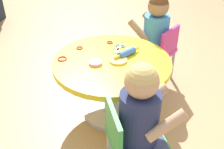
{
  "coord_description": "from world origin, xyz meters",
  "views": [
    {
      "loc": [
        -1.58,
        -0.31,
        1.42
      ],
      "look_at": [
        0.0,
        0.0,
        0.36
      ],
      "focal_mm": 43.19,
      "sensor_mm": 36.0,
      "label": 1
    }
  ],
  "objects_px": {
    "craft_table": "(112,75)",
    "craft_scissors": "(119,48)",
    "child_chair_left": "(131,141)",
    "seated_child_left": "(141,108)",
    "seated_child_right": "(156,26)",
    "child_chair_right": "(158,51)",
    "rolling_pin": "(127,53)"
  },
  "relations": [
    {
      "from": "craft_table",
      "to": "craft_scissors",
      "type": "distance_m",
      "value": 0.23
    },
    {
      "from": "seated_child_right",
      "to": "seated_child_left",
      "type": "bearing_deg",
      "value": 179.3
    },
    {
      "from": "rolling_pin",
      "to": "craft_scissors",
      "type": "relative_size",
      "value": 1.41
    },
    {
      "from": "craft_table",
      "to": "seated_child_right",
      "type": "relative_size",
      "value": 1.62
    },
    {
      "from": "child_chair_left",
      "to": "child_chair_right",
      "type": "distance_m",
      "value": 1.07
    },
    {
      "from": "child_chair_left",
      "to": "seated_child_left",
      "type": "distance_m",
      "value": 0.23
    },
    {
      "from": "craft_table",
      "to": "craft_scissors",
      "type": "relative_size",
      "value": 5.93
    },
    {
      "from": "child_chair_left",
      "to": "rolling_pin",
      "type": "xyz_separation_m",
      "value": [
        0.63,
        0.13,
        0.19
      ]
    },
    {
      "from": "seated_child_left",
      "to": "seated_child_right",
      "type": "bearing_deg",
      "value": -0.7
    },
    {
      "from": "craft_table",
      "to": "child_chair_right",
      "type": "distance_m",
      "value": 0.6
    },
    {
      "from": "seated_child_right",
      "to": "craft_scissors",
      "type": "bearing_deg",
      "value": 143.79
    },
    {
      "from": "child_chair_right",
      "to": "craft_scissors",
      "type": "bearing_deg",
      "value": 138.52
    },
    {
      "from": "child_chair_left",
      "to": "seated_child_right",
      "type": "height_order",
      "value": "seated_child_right"
    },
    {
      "from": "child_chair_right",
      "to": "child_chair_left",
      "type": "bearing_deg",
      "value": 175.45
    },
    {
      "from": "child_chair_right",
      "to": "rolling_pin",
      "type": "distance_m",
      "value": 0.52
    },
    {
      "from": "child_chair_left",
      "to": "seated_child_left",
      "type": "bearing_deg",
      "value": -65.2
    },
    {
      "from": "child_chair_left",
      "to": "craft_scissors",
      "type": "relative_size",
      "value": 3.85
    },
    {
      "from": "seated_child_right",
      "to": "rolling_pin",
      "type": "relative_size",
      "value": 2.6
    },
    {
      "from": "child_chair_right",
      "to": "seated_child_right",
      "type": "height_order",
      "value": "seated_child_right"
    },
    {
      "from": "child_chair_left",
      "to": "seated_child_left",
      "type": "xyz_separation_m",
      "value": [
        0.02,
        -0.04,
        0.23
      ]
    },
    {
      "from": "child_chair_left",
      "to": "child_chair_right",
      "type": "bearing_deg",
      "value": -4.55
    },
    {
      "from": "craft_table",
      "to": "child_chair_right",
      "type": "bearing_deg",
      "value": -30.55
    },
    {
      "from": "craft_table",
      "to": "seated_child_left",
      "type": "bearing_deg",
      "value": -154.7
    },
    {
      "from": "rolling_pin",
      "to": "craft_table",
      "type": "bearing_deg",
      "value": 131.87
    },
    {
      "from": "seated_child_left",
      "to": "rolling_pin",
      "type": "relative_size",
      "value": 2.6
    },
    {
      "from": "child_chair_left",
      "to": "seated_child_left",
      "type": "height_order",
      "value": "seated_child_left"
    },
    {
      "from": "seated_child_left",
      "to": "child_chair_right",
      "type": "height_order",
      "value": "seated_child_left"
    },
    {
      "from": "craft_table",
      "to": "child_chair_right",
      "type": "height_order",
      "value": "child_chair_right"
    },
    {
      "from": "child_chair_right",
      "to": "seated_child_right",
      "type": "bearing_deg",
      "value": 62.8
    },
    {
      "from": "seated_child_left",
      "to": "rolling_pin",
      "type": "xyz_separation_m",
      "value": [
        0.62,
        0.16,
        -0.03
      ]
    },
    {
      "from": "seated_child_right",
      "to": "craft_scissors",
      "type": "xyz_separation_m",
      "value": [
        -0.34,
        0.25,
        -0.06
      ]
    },
    {
      "from": "seated_child_right",
      "to": "craft_scissors",
      "type": "height_order",
      "value": "seated_child_right"
    }
  ]
}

